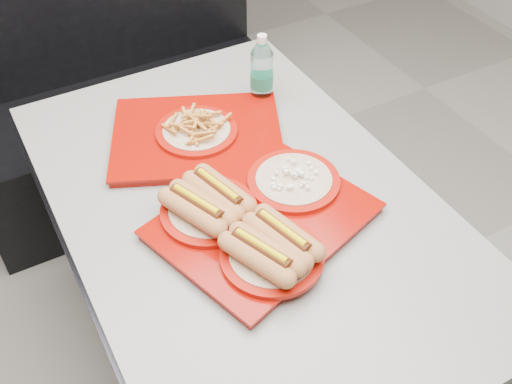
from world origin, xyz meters
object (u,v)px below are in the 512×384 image
tray_far (197,133)px  tray_near (256,217)px  booth_bench (123,97)px  water_bottle (262,73)px  diner_table (246,242)px

tray_far → tray_near: bearing=-92.6°
booth_bench → tray_near: (-0.02, -1.19, 0.39)m
water_bottle → booth_bench: bearing=109.4°
booth_bench → water_bottle: (0.25, -0.72, 0.45)m
diner_table → tray_far: size_ratio=2.40×
tray_near → water_bottle: (0.28, 0.47, 0.06)m
tray_near → tray_far: tray_near is taller
booth_bench → water_bottle: size_ratio=6.03×
booth_bench → tray_near: bearing=-91.2°
water_bottle → tray_near: bearing=-120.6°
tray_near → diner_table: bearing=76.4°
booth_bench → tray_near: 1.26m
diner_table → tray_near: size_ratio=2.40×
diner_table → tray_near: 0.23m
tray_near → tray_far: size_ratio=1.00×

